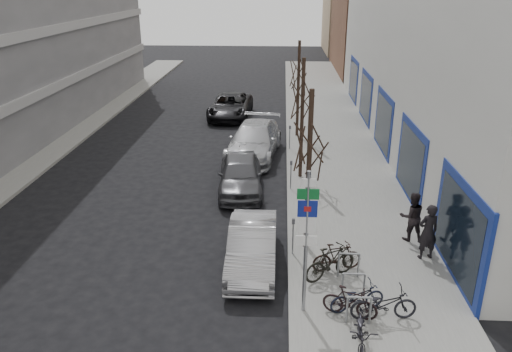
# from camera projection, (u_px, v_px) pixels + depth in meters

# --- Properties ---
(ground) EXTENTS (120.00, 120.00, 0.00)m
(ground) POSITION_uv_depth(u_px,v_px,m) (216.00, 311.00, 13.77)
(ground) COLOR black
(ground) RESTS_ON ground
(sidewalk_east) EXTENTS (5.00, 70.00, 0.15)m
(sidewalk_east) POSITION_uv_depth(u_px,v_px,m) (342.00, 178.00, 22.82)
(sidewalk_east) COLOR slate
(sidewalk_east) RESTS_ON ground
(sidewalk_west) EXTENTS (3.00, 70.00, 0.15)m
(sidewalk_west) POSITION_uv_depth(u_px,v_px,m) (12.00, 172.00, 23.58)
(sidewalk_west) COLOR slate
(sidewalk_west) RESTS_ON ground
(brick_building_far) EXTENTS (12.00, 14.00, 8.00)m
(brick_building_far) POSITION_uv_depth(u_px,v_px,m) (399.00, 30.00, 48.85)
(brick_building_far) COLOR brown
(brick_building_far) RESTS_ON ground
(tan_building_far) EXTENTS (13.00, 12.00, 9.00)m
(tan_building_far) POSITION_uv_depth(u_px,v_px,m) (378.00, 15.00, 62.58)
(tan_building_far) COLOR #937A5B
(tan_building_far) RESTS_ON ground
(highway_sign_pole) EXTENTS (0.55, 0.10, 4.20)m
(highway_sign_pole) POSITION_uv_depth(u_px,v_px,m) (306.00, 235.00, 12.74)
(highway_sign_pole) COLOR gray
(highway_sign_pole) RESTS_ON ground
(bike_rack) EXTENTS (0.66, 2.26, 0.83)m
(bike_rack) POSITION_uv_depth(u_px,v_px,m) (353.00, 283.00, 13.90)
(bike_rack) COLOR gray
(bike_rack) RESTS_ON sidewalk_east
(tree_near) EXTENTS (1.80, 1.80, 5.50)m
(tree_near) POSITION_uv_depth(u_px,v_px,m) (310.00, 134.00, 15.40)
(tree_near) COLOR black
(tree_near) RESTS_ON ground
(tree_mid) EXTENTS (1.80, 1.80, 5.50)m
(tree_mid) POSITION_uv_depth(u_px,v_px,m) (303.00, 91.00, 21.44)
(tree_mid) COLOR black
(tree_mid) RESTS_ON ground
(tree_far) EXTENTS (1.80, 1.80, 5.50)m
(tree_far) POSITION_uv_depth(u_px,v_px,m) (299.00, 66.00, 27.48)
(tree_far) COLOR black
(tree_far) RESTS_ON ground
(meter_front) EXTENTS (0.10, 0.08, 1.27)m
(meter_front) POSITION_uv_depth(u_px,v_px,m) (293.00, 233.00, 16.12)
(meter_front) COLOR gray
(meter_front) RESTS_ON sidewalk_east
(meter_mid) EXTENTS (0.10, 0.08, 1.27)m
(meter_mid) POSITION_uv_depth(u_px,v_px,m) (291.00, 172.00, 21.23)
(meter_mid) COLOR gray
(meter_mid) RESTS_ON sidewalk_east
(meter_back) EXTENTS (0.10, 0.08, 1.27)m
(meter_back) POSITION_uv_depth(u_px,v_px,m) (290.00, 135.00, 26.34)
(meter_back) COLOR gray
(meter_back) RESTS_ON sidewalk_east
(bike_near_left) EXTENTS (0.73, 1.86, 1.11)m
(bike_near_left) POSITION_uv_depth(u_px,v_px,m) (362.00, 333.00, 11.86)
(bike_near_left) COLOR black
(bike_near_left) RESTS_ON sidewalk_east
(bike_near_right) EXTENTS (1.56, 0.90, 0.91)m
(bike_near_right) POSITION_uv_depth(u_px,v_px,m) (350.00, 302.00, 13.17)
(bike_near_right) COLOR black
(bike_near_right) RESTS_ON sidewalk_east
(bike_mid_curb) EXTENTS (1.64, 0.94, 0.96)m
(bike_mid_curb) POSITION_uv_depth(u_px,v_px,m) (357.00, 295.00, 13.42)
(bike_mid_curb) COLOR black
(bike_mid_curb) RESTS_ON sidewalk_east
(bike_mid_inner) EXTENTS (1.83, 1.41, 1.10)m
(bike_mid_inner) POSITION_uv_depth(u_px,v_px,m) (330.00, 262.00, 14.85)
(bike_mid_inner) COLOR black
(bike_mid_inner) RESTS_ON sidewalk_east
(bike_far_curb) EXTENTS (1.82, 0.72, 1.08)m
(bike_far_curb) POSITION_uv_depth(u_px,v_px,m) (384.00, 301.00, 13.04)
(bike_far_curb) COLOR black
(bike_far_curb) RESTS_ON sidewalk_east
(bike_far_inner) EXTENTS (1.65, 0.86, 0.96)m
(bike_far_inner) POSITION_uv_depth(u_px,v_px,m) (337.00, 257.00, 15.28)
(bike_far_inner) COLOR black
(bike_far_inner) RESTS_ON sidewalk_east
(parked_car_front) EXTENTS (1.53, 4.28, 1.41)m
(parked_car_front) POSITION_uv_depth(u_px,v_px,m) (252.00, 247.00, 15.71)
(parked_car_front) COLOR #A3A3A8
(parked_car_front) RESTS_ON ground
(parked_car_mid) EXTENTS (2.16, 4.67, 1.55)m
(parked_car_mid) POSITION_uv_depth(u_px,v_px,m) (240.00, 174.00, 21.36)
(parked_car_mid) COLOR #4B4B50
(parked_car_mid) RESTS_ON ground
(parked_car_back) EXTENTS (3.01, 6.06, 1.69)m
(parked_car_back) POSITION_uv_depth(u_px,v_px,m) (254.00, 141.00, 25.61)
(parked_car_back) COLOR #A7A8AC
(parked_car_back) RESTS_ON ground
(lane_car) EXTENTS (2.79, 5.59, 1.52)m
(lane_car) POSITION_uv_depth(u_px,v_px,m) (230.00, 106.00, 33.08)
(lane_car) COLOR black
(lane_car) RESTS_ON ground
(pedestrian_near) EXTENTS (0.78, 0.61, 1.88)m
(pedestrian_near) POSITION_uv_depth(u_px,v_px,m) (428.00, 232.00, 15.82)
(pedestrian_near) COLOR black
(pedestrian_near) RESTS_ON sidewalk_east
(pedestrian_far) EXTENTS (0.68, 0.49, 1.77)m
(pedestrian_far) POSITION_uv_depth(u_px,v_px,m) (412.00, 216.00, 16.99)
(pedestrian_far) COLOR black
(pedestrian_far) RESTS_ON sidewalk_east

